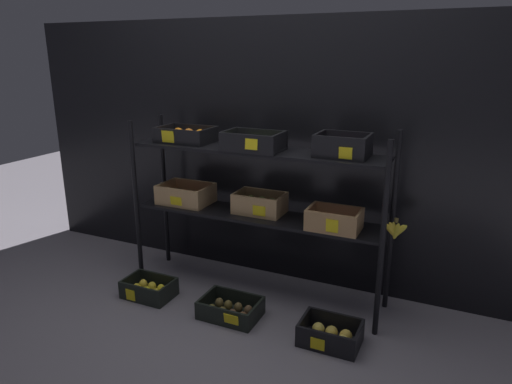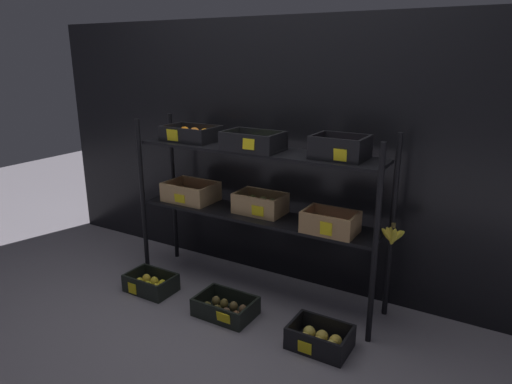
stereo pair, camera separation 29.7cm
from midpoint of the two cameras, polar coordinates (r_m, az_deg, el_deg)
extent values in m
plane|color=slate|center=(3.25, 2.68, -12.21)|extent=(10.00, 10.00, 0.00)
cube|color=black|center=(3.24, 5.96, 4.78)|extent=(4.08, 0.12, 1.81)
cylinder|color=black|center=(3.34, -11.41, -0.94)|extent=(0.03, 0.03, 1.15)
cylinder|color=black|center=(2.60, 17.78, -6.67)|extent=(0.03, 0.03, 1.15)
cylinder|color=black|center=(3.59, -7.87, 0.45)|extent=(0.03, 0.03, 1.15)
cylinder|color=black|center=(2.90, 19.32, -4.33)|extent=(0.03, 0.03, 1.15)
cube|color=black|center=(3.02, 2.82, -2.98)|extent=(1.65, 0.30, 0.02)
cube|color=black|center=(2.90, 2.94, 5.10)|extent=(1.65, 0.30, 0.02)
cube|color=tan|center=(3.31, -5.49, -0.98)|extent=(0.36, 0.26, 0.01)
cube|color=tan|center=(3.19, -6.80, -0.41)|extent=(0.36, 0.02, 0.12)
cube|color=tan|center=(3.38, -4.31, 0.64)|extent=(0.36, 0.02, 0.12)
cube|color=tan|center=(3.39, -7.85, 0.55)|extent=(0.02, 0.23, 0.12)
cube|color=tan|center=(3.19, -3.05, -0.31)|extent=(0.02, 0.23, 0.12)
sphere|color=orange|center=(3.32, -7.36, -0.32)|extent=(0.06, 0.06, 0.06)
sphere|color=orange|center=(3.28, -6.36, -0.48)|extent=(0.06, 0.06, 0.06)
sphere|color=orange|center=(3.25, -5.48, -0.63)|extent=(0.06, 0.06, 0.06)
sphere|color=orange|center=(3.21, -4.43, -0.84)|extent=(0.06, 0.06, 0.06)
sphere|color=orange|center=(3.38, -6.39, 0.03)|extent=(0.06, 0.06, 0.06)
sphere|color=orange|center=(3.35, -5.54, -0.10)|extent=(0.06, 0.06, 0.06)
sphere|color=orange|center=(3.31, -4.64, -0.28)|extent=(0.06, 0.06, 0.06)
sphere|color=orange|center=(3.27, -3.77, -0.47)|extent=(0.06, 0.06, 0.06)
cube|color=yellow|center=(3.19, -6.84, -0.86)|extent=(0.09, 0.01, 0.06)
cube|color=tan|center=(3.04, 3.32, -2.51)|extent=(0.32, 0.21, 0.01)
cube|color=tan|center=(2.94, 2.45, -1.83)|extent=(0.32, 0.02, 0.12)
cube|color=tan|center=(3.11, 4.18, -0.82)|extent=(0.32, 0.02, 0.12)
cube|color=tan|center=(3.09, 0.81, -0.86)|extent=(0.02, 0.18, 0.12)
cube|color=tan|center=(2.96, 5.99, -1.77)|extent=(0.02, 0.18, 0.12)
ellipsoid|color=#B4AE4B|center=(3.04, 1.86, -1.48)|extent=(0.07, 0.07, 0.09)
ellipsoid|color=tan|center=(3.00, 3.20, -1.73)|extent=(0.07, 0.07, 0.09)
ellipsoid|color=tan|center=(2.96, 4.41, -1.99)|extent=(0.07, 0.07, 0.09)
ellipsoid|color=#A7B94E|center=(3.08, 2.30, -1.22)|extent=(0.07, 0.07, 0.09)
ellipsoid|color=#B2BF61|center=(3.05, 3.63, -1.43)|extent=(0.07, 0.07, 0.09)
ellipsoid|color=tan|center=(3.02, 4.85, -1.68)|extent=(0.07, 0.07, 0.09)
cube|color=yellow|center=(2.92, 3.12, -2.40)|extent=(0.09, 0.01, 0.07)
cube|color=#A87F51|center=(2.78, 12.20, -4.80)|extent=(0.31, 0.21, 0.01)
cube|color=#A87F51|center=(2.67, 11.61, -4.18)|extent=(0.31, 0.02, 0.12)
cube|color=#A87F51|center=(2.84, 12.90, -2.97)|extent=(0.31, 0.02, 0.12)
cube|color=#A87F51|center=(2.80, 9.40, -3.06)|extent=(0.02, 0.18, 0.12)
cube|color=#A87F51|center=(2.72, 15.24, -4.07)|extent=(0.02, 0.18, 0.12)
sphere|color=red|center=(2.76, 11.10, -3.96)|extent=(0.07, 0.07, 0.07)
sphere|color=red|center=(2.72, 13.06, -4.34)|extent=(0.07, 0.07, 0.07)
sphere|color=red|center=(2.80, 11.39, -3.66)|extent=(0.07, 0.07, 0.07)
sphere|color=red|center=(2.77, 13.55, -4.02)|extent=(0.07, 0.07, 0.07)
cube|color=yellow|center=(2.66, 11.85, -4.54)|extent=(0.07, 0.01, 0.08)
cube|color=black|center=(3.20, -5.38, 6.43)|extent=(0.37, 0.25, 0.01)
cube|color=black|center=(3.10, -6.70, 7.01)|extent=(0.37, 0.02, 0.09)
cube|color=black|center=(3.29, -4.17, 7.64)|extent=(0.37, 0.02, 0.09)
cube|color=black|center=(3.30, -7.92, 7.56)|extent=(0.02, 0.22, 0.09)
cube|color=black|center=(3.09, -2.72, 7.09)|extent=(0.02, 0.22, 0.09)
sphere|color=orange|center=(3.21, -7.00, 7.21)|extent=(0.07, 0.07, 0.07)
sphere|color=orange|center=(3.17, -5.83, 7.11)|extent=(0.07, 0.07, 0.07)
sphere|color=orange|center=(3.11, -4.37, 6.97)|extent=(0.07, 0.07, 0.07)
sphere|color=orange|center=(3.27, -6.26, 7.40)|extent=(0.07, 0.07, 0.07)
sphere|color=orange|center=(3.23, -5.01, 7.30)|extent=(0.07, 0.07, 0.07)
sphere|color=orange|center=(3.18, -3.68, 7.19)|extent=(0.07, 0.07, 0.07)
cube|color=yellow|center=(3.12, -7.65, 6.96)|extent=(0.09, 0.01, 0.08)
cube|color=black|center=(2.87, 2.56, 5.31)|extent=(0.36, 0.24, 0.01)
cube|color=black|center=(2.76, 1.46, 6.09)|extent=(0.36, 0.02, 0.10)
cube|color=black|center=(2.96, 3.61, 6.78)|extent=(0.36, 0.02, 0.10)
cube|color=black|center=(2.95, -0.42, 6.76)|extent=(0.02, 0.21, 0.10)
cube|color=black|center=(2.79, 5.72, 6.10)|extent=(0.02, 0.21, 0.10)
sphere|color=#95B639|center=(2.88, 0.83, 6.19)|extent=(0.07, 0.07, 0.07)
sphere|color=#92C33C|center=(2.84, 2.21, 6.05)|extent=(0.07, 0.07, 0.07)
sphere|color=#8FC143|center=(2.79, 3.78, 5.85)|extent=(0.07, 0.07, 0.07)
sphere|color=#87B93F|center=(2.93, 1.46, 6.39)|extent=(0.07, 0.07, 0.07)
sphere|color=#8DC649|center=(2.90, 3.00, 6.25)|extent=(0.07, 0.07, 0.07)
sphere|color=#8CB546|center=(2.86, 4.35, 6.09)|extent=(0.07, 0.07, 0.07)
cube|color=yellow|center=(2.73, 2.19, 5.92)|extent=(0.08, 0.01, 0.07)
cube|color=black|center=(2.71, 13.43, 4.18)|extent=(0.30, 0.24, 0.01)
cube|color=black|center=(2.59, 12.76, 5.16)|extent=(0.30, 0.02, 0.12)
cube|color=black|center=(2.80, 14.23, 5.92)|extent=(0.30, 0.02, 0.12)
cube|color=black|center=(2.74, 10.64, 5.90)|extent=(0.02, 0.21, 0.12)
cube|color=black|center=(2.66, 16.49, 5.17)|extent=(0.02, 0.21, 0.12)
sphere|color=#681E5C|center=(2.68, 11.35, 4.82)|extent=(0.05, 0.05, 0.05)
sphere|color=#6C254D|center=(2.66, 12.52, 4.68)|extent=(0.05, 0.05, 0.05)
sphere|color=#622B45|center=(2.64, 13.70, 4.51)|extent=(0.05, 0.05, 0.05)
sphere|color=#5D1E59|center=(2.63, 14.85, 4.36)|extent=(0.05, 0.05, 0.05)
sphere|color=#5C2F4D|center=(2.73, 11.85, 5.01)|extent=(0.05, 0.05, 0.05)
sphere|color=#5C2F45|center=(2.72, 12.90, 4.88)|extent=(0.05, 0.05, 0.05)
sphere|color=#562051|center=(2.69, 14.02, 4.71)|extent=(0.05, 0.05, 0.05)
sphere|color=#6C255C|center=(2.68, 15.13, 4.59)|extent=(0.05, 0.05, 0.05)
sphere|color=#59224E|center=(2.78, 12.12, 5.21)|extent=(0.05, 0.05, 0.05)
sphere|color=#581F52|center=(2.76, 13.23, 5.06)|extent=(0.05, 0.05, 0.05)
sphere|color=#591A45|center=(2.75, 14.39, 4.92)|extent=(0.05, 0.05, 0.05)
sphere|color=#5E1A54|center=(2.74, 15.45, 4.79)|extent=(0.05, 0.05, 0.05)
cube|color=yellow|center=(2.57, 13.66, 4.43)|extent=(0.08, 0.01, 0.07)
cylinder|color=brown|center=(2.74, 19.68, -3.97)|extent=(0.02, 0.02, 0.02)
ellipsoid|color=yellow|center=(2.76, 19.00, -5.17)|extent=(0.10, 0.03, 0.10)
ellipsoid|color=yellow|center=(2.77, 19.24, -5.17)|extent=(0.07, 0.03, 0.11)
ellipsoid|color=yellow|center=(2.77, 19.43, -5.17)|extent=(0.05, 0.03, 0.11)
ellipsoid|color=yellow|center=(2.76, 19.65, -5.28)|extent=(0.05, 0.03, 0.11)
ellipsoid|color=yellow|center=(2.76, 19.94, -5.28)|extent=(0.08, 0.03, 0.10)
ellipsoid|color=yellow|center=(2.77, 20.10, -5.21)|extent=(0.09, 0.03, 0.10)
cube|color=black|center=(3.30, -10.27, -11.89)|extent=(0.33, 0.22, 0.01)
cube|color=black|center=(3.20, -11.56, -11.65)|extent=(0.33, 0.02, 0.11)
cube|color=black|center=(3.34, -9.14, -10.26)|extent=(0.33, 0.02, 0.11)
cube|color=black|center=(3.36, -12.39, -10.23)|extent=(0.02, 0.19, 0.11)
cube|color=black|center=(3.18, -8.13, -11.68)|extent=(0.02, 0.19, 0.11)
ellipsoid|color=yellow|center=(3.31, -11.71, -11.02)|extent=(0.06, 0.06, 0.08)
ellipsoid|color=yellow|center=(3.25, -10.72, -11.46)|extent=(0.06, 0.06, 0.08)
ellipsoid|color=yellow|center=(3.21, -9.58, -11.80)|extent=(0.06, 0.06, 0.08)
ellipsoid|color=yellow|center=(3.35, -10.92, -10.61)|extent=(0.06, 0.06, 0.08)
ellipsoid|color=yellow|center=(3.30, -9.94, -10.99)|extent=(0.06, 0.06, 0.08)
ellipsoid|color=yellow|center=(3.25, -8.93, -11.36)|extent=(0.06, 0.06, 0.08)
cube|color=yellow|center=(3.24, -12.54, -11.66)|extent=(0.07, 0.01, 0.08)
cube|color=black|center=(2.98, -0.84, -14.89)|extent=(0.36, 0.25, 0.01)
cube|color=black|center=(2.87, -2.12, -14.96)|extent=(0.36, 0.02, 0.10)
cube|color=black|center=(3.04, 0.34, -12.96)|extent=(0.36, 0.02, 0.10)
cube|color=black|center=(3.04, -3.73, -13.05)|extent=(0.02, 0.22, 0.10)
cube|color=black|center=(2.88, 2.21, -14.83)|extent=(0.02, 0.22, 0.10)
ellipsoid|color=brown|center=(2.98, -3.13, -14.06)|extent=(0.05, 0.05, 0.07)
ellipsoid|color=brown|center=(2.95, -1.86, -14.45)|extent=(0.05, 0.05, 0.07)
ellipsoid|color=brown|center=(2.92, -0.69, -14.80)|extent=(0.05, 0.05, 0.07)
ellipsoid|color=brown|center=(2.88, 0.57, -15.18)|extent=(0.05, 0.05, 0.07)
ellipsoid|color=brown|center=(3.04, -2.12, -13.39)|extent=(0.05, 0.05, 0.07)
ellipsoid|color=brown|center=(3.01, -1.07, -13.73)|extent=(0.05, 0.05, 0.07)
ellipsoid|color=brown|center=(2.98, 0.14, -14.05)|extent=(0.05, 0.05, 0.07)
ellipsoid|color=brown|center=(2.95, 1.34, -14.44)|extent=(0.05, 0.05, 0.07)
cube|color=yellow|center=(2.83, -0.97, -15.48)|extent=(0.10, 0.02, 0.08)
cube|color=black|center=(2.75, 11.11, -18.31)|extent=(0.34, 0.23, 0.01)
cube|color=black|center=(2.63, 10.33, -18.38)|extent=(0.34, 0.02, 0.12)
cube|color=black|center=(2.80, 11.98, -16.05)|extent=(0.34, 0.02, 0.12)
cube|color=black|center=(2.76, 7.93, -16.38)|extent=(0.02, 0.20, 0.12)
cube|color=black|center=(2.68, 14.57, -17.94)|extent=(0.02, 0.20, 0.12)
sphere|color=#DFBE4E|center=(2.72, 9.25, -17.59)|extent=(0.07, 0.07, 0.07)
sphere|color=gold|center=(2.70, 10.90, -17.97)|extent=(0.07, 0.07, 0.07)
sphere|color=#DEC553|center=(2.69, 12.55, -18.26)|extent=(0.07, 0.07, 0.07)
sphere|color=#D9C251|center=(2.78, 9.80, -16.81)|extent=(0.07, 0.07, 0.07)
sphere|color=gold|center=(2.75, 11.38, -17.21)|extent=(0.07, 0.07, 0.07)
sphere|color=gold|center=(2.73, 13.08, -17.63)|extent=(0.07, 0.07, 0.07)
cube|color=yellow|center=(2.64, 9.43, -18.58)|extent=(0.08, 0.01, 0.07)
camera|label=1|loc=(0.15, -87.14, 0.86)|focal=32.30mm
camera|label=2|loc=(0.15, 92.86, -0.86)|focal=32.30mm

